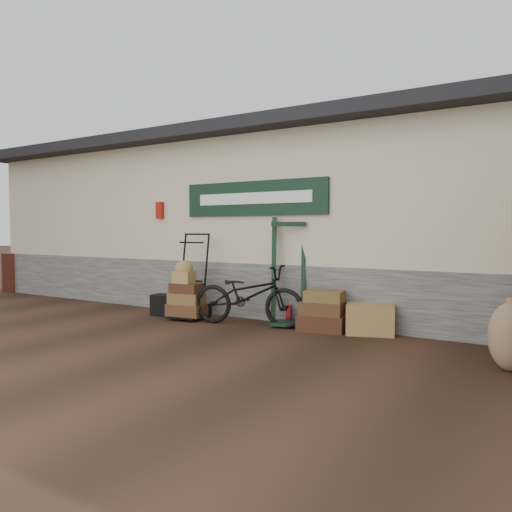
{
  "coord_description": "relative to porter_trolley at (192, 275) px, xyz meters",
  "views": [
    {
      "loc": [
        3.97,
        -5.8,
        1.45
      ],
      "look_at": [
        -0.21,
        0.9,
        1.03
      ],
      "focal_mm": 35.0,
      "sensor_mm": 36.0,
      "label": 1
    }
  ],
  "objects": [
    {
      "name": "ground",
      "position": [
        1.21,
        -0.52,
        -0.71
      ],
      "size": [
        80.0,
        80.0,
        0.0
      ],
      "primitive_type": "plane",
      "color": "black",
      "rests_on": "ground"
    },
    {
      "name": "station_building",
      "position": [
        1.2,
        2.22,
        0.91
      ],
      "size": [
        14.4,
        4.1,
        3.2
      ],
      "color": "#4C4C47",
      "rests_on": "ground"
    },
    {
      "name": "porter_trolley",
      "position": [
        0.0,
        0.0,
        0.0
      ],
      "size": [
        0.78,
        0.62,
        1.42
      ],
      "primitive_type": null,
      "rotation": [
        0.0,
        0.0,
        0.14
      ],
      "color": "black",
      "rests_on": "ground"
    },
    {
      "name": "green_barrow",
      "position": [
        1.61,
        0.33,
        0.11
      ],
      "size": [
        0.74,
        0.7,
        1.64
      ],
      "primitive_type": null,
      "rotation": [
        0.0,
        0.0,
        0.43
      ],
      "color": "black",
      "rests_on": "ground"
    },
    {
      "name": "suitcase_stack",
      "position": [
        2.24,
        0.19,
        -0.41
      ],
      "size": [
        0.72,
        0.51,
        0.59
      ],
      "primitive_type": null,
      "rotation": [
        0.0,
        0.0,
        0.14
      ],
      "color": "#3B2413",
      "rests_on": "ground"
    },
    {
      "name": "wicker_hamper",
      "position": [
        2.89,
        0.33,
        -0.5
      ],
      "size": [
        0.75,
        0.61,
        0.42
      ],
      "primitive_type": "cube",
      "rotation": [
        0.0,
        0.0,
        0.33
      ],
      "color": "olive",
      "rests_on": "ground"
    },
    {
      "name": "black_trunk",
      "position": [
        -0.59,
        -0.02,
        -0.53
      ],
      "size": [
        0.39,
        0.34,
        0.35
      ],
      "primitive_type": "cube",
      "rotation": [
        0.0,
        0.0,
        0.12
      ],
      "color": "black",
      "rests_on": "ground"
    },
    {
      "name": "bicycle",
      "position": [
        1.13,
        -0.05,
        -0.2
      ],
      "size": [
        0.92,
        1.85,
        1.03
      ],
      "primitive_type": "imported",
      "rotation": [
        0.0,
        0.0,
        1.75
      ],
      "color": "black",
      "rests_on": "ground"
    },
    {
      "name": "burlap_sack_right",
      "position": [
        4.72,
        -0.66,
        -0.35
      ],
      "size": [
        0.47,
        0.4,
        0.71
      ],
      "primitive_type": "ellipsoid",
      "rotation": [
        0.0,
        0.0,
        -0.07
      ],
      "color": "brown",
      "rests_on": "ground"
    }
  ]
}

